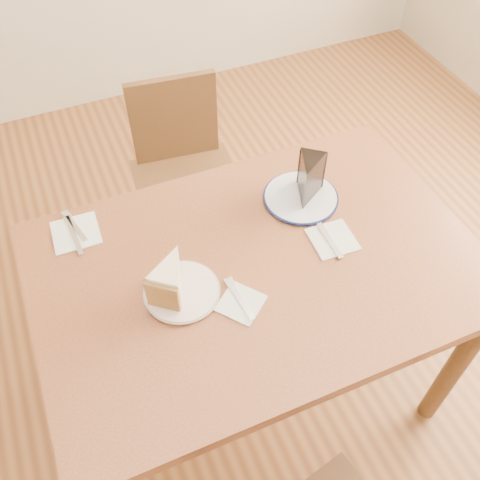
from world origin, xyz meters
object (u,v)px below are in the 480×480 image
at_px(chair_far, 185,174).
at_px(carrot_cake, 172,277).
at_px(plate_cream, 182,292).
at_px(plate_navy, 301,197).
at_px(chocolate_cake, 308,181).
at_px(table, 257,285).

relative_size(chair_far, carrot_cake, 6.93).
xyz_separation_m(plate_cream, plate_navy, (0.44, 0.18, 0.00)).
relative_size(plate_navy, chocolate_cake, 1.71).
distance_m(table, chocolate_cake, 0.33).
height_order(chair_far, chocolate_cake, chocolate_cake).
height_order(table, chocolate_cake, chocolate_cake).
xyz_separation_m(table, chocolate_cake, (0.23, 0.16, 0.17)).
bearing_deg(table, carrot_cake, 178.02).
bearing_deg(plate_cream, chocolate_cake, 21.16).
distance_m(table, plate_cream, 0.24).
xyz_separation_m(chair_far, carrot_cake, (-0.26, -0.72, 0.36)).
bearing_deg(plate_cream, table, 2.78).
bearing_deg(chair_far, table, 94.86).
bearing_deg(chair_far, plate_cream, 78.30).
bearing_deg(plate_navy, chair_far, 109.68).
xyz_separation_m(carrot_cake, chocolate_cake, (0.47, 0.16, 0.02)).
distance_m(plate_cream, carrot_cake, 0.06).
distance_m(chair_far, plate_cream, 0.83).
xyz_separation_m(plate_navy, carrot_cake, (-0.45, -0.16, 0.05)).
height_order(plate_navy, carrot_cake, carrot_cake).
bearing_deg(plate_cream, carrot_cake, 130.51).
relative_size(plate_cream, carrot_cake, 1.63).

